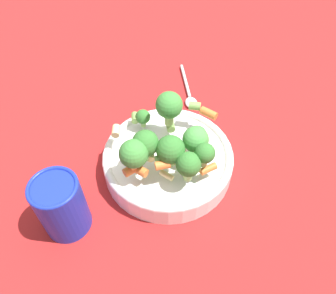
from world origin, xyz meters
TOP-DOWN VIEW (x-y plane):
  - ground_plane at (0.00, 0.00)m, footprint 3.00×3.00m
  - bowl at (0.00, 0.00)m, footprint 0.23×0.23m
  - pasta_salad at (-0.01, 0.01)m, footprint 0.19×0.19m
  - cup at (0.07, 0.18)m, footprint 0.07×0.07m
  - spoon at (0.07, -0.19)m, footprint 0.11×0.12m

SIDE VIEW (x-z plane):
  - ground_plane at x=0.00m, z-range 0.00..0.00m
  - spoon at x=0.07m, z-range 0.00..0.01m
  - bowl at x=0.00m, z-range 0.00..0.05m
  - cup at x=0.07m, z-range 0.00..0.11m
  - pasta_salad at x=-0.01m, z-range 0.05..0.14m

